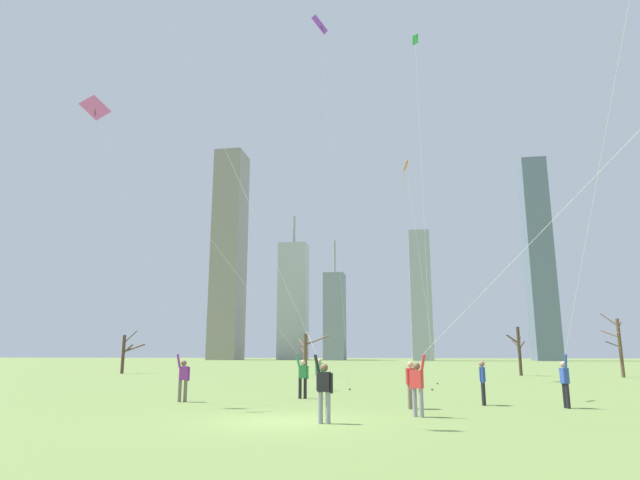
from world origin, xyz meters
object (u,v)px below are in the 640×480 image
bare_tree_rightmost (125,352)px  bare_tree_leftmost (306,353)px  kite_flyer_foreground_left_white (256,312)px  bystander_watching_nearby (411,382)px  kite_flyer_midfield_right_red (467,332)px  distant_kite_drifting_right_green (417,63)px  distant_kite_drifting_left_purple (322,48)px  kite_flyer_far_back_yellow (292,313)px  kite_flyer_midfield_center_teal (576,317)px  bystander_strolling_midfield (320,373)px  kite_flyer_foreground_right_pink (168,332)px  bystander_far_off_by_trees (483,380)px  bare_tree_left_of_center (619,345)px  bare_tree_center (519,349)px  distant_kite_high_overhead_orange (408,177)px

bare_tree_rightmost → bare_tree_leftmost: size_ratio=1.16×
kite_flyer_foreground_left_white → bystander_watching_nearby: size_ratio=12.02×
bare_tree_rightmost → bare_tree_leftmost: bearing=-6.5°
kite_flyer_midfield_right_red → distant_kite_drifting_right_green: 28.17m
kite_flyer_midfield_right_red → bare_tree_rightmost: 43.24m
distant_kite_drifting_left_purple → bare_tree_rightmost: bearing=133.4°
kite_flyer_far_back_yellow → bare_tree_rightmost: bearing=125.0°
distant_kite_drifting_left_purple → kite_flyer_midfield_center_teal: bearing=-26.2°
kite_flyer_midfield_center_teal → kite_flyer_far_back_yellow: size_ratio=0.87×
bystander_strolling_midfield → distant_kite_drifting_right_green: size_ratio=0.06×
kite_flyer_far_back_yellow → bare_tree_leftmost: 31.94m
kite_flyer_midfield_right_red → bystander_strolling_midfield: kite_flyer_midfield_right_red is taller
bystander_strolling_midfield → distant_kite_drifting_right_green: 23.69m
kite_flyer_midfield_center_teal → bare_tree_rightmost: kite_flyer_midfield_center_teal is taller
bare_tree_leftmost → bystander_watching_nearby: bearing=-71.9°
kite_flyer_midfield_center_teal → distant_kite_drifting_right_green: size_ratio=0.60×
distant_kite_drifting_left_purple → bare_tree_leftmost: bearing=102.5°
kite_flyer_foreground_right_pink → distant_kite_drifting_left_purple: distant_kite_drifting_left_purple is taller
kite_flyer_midfield_right_red → bystander_watching_nearby: size_ratio=9.69×
bystander_far_off_by_trees → bare_tree_rightmost: (-29.52, 27.26, 1.14)m
bare_tree_left_of_center → bare_tree_center: bearing=163.6°
kite_flyer_foreground_left_white → kite_flyer_midfield_right_red: 10.50m
distant_kite_drifting_right_green → bare_tree_leftmost: (-10.07, 10.65, -20.59)m
distant_kite_drifting_left_purple → bare_tree_center: bearing=61.8°
kite_flyer_foreground_left_white → bystander_strolling_midfield: bearing=71.4°
kite_flyer_far_back_yellow → bystander_watching_nearby: 6.02m
bystander_far_off_by_trees → distant_kite_drifting_right_green: 26.09m
kite_flyer_foreground_right_pink → kite_flyer_midfield_right_red: (11.18, -4.32, -0.23)m
bystander_far_off_by_trees → bystander_strolling_midfield: size_ratio=1.00×
bystander_watching_nearby → bare_tree_left_of_center: size_ratio=0.31×
distant_kite_drifting_left_purple → distant_kite_drifting_right_green: bearing=65.8°
bystander_far_off_by_trees → bare_tree_left_of_center: 29.64m
bare_tree_left_of_center → bystander_far_off_by_trees: bearing=-118.7°
distant_kite_drifting_right_green → bare_tree_rightmost: 37.04m
kite_flyer_foreground_left_white → bystander_watching_nearby: 7.68m
bystander_far_off_by_trees → bare_tree_leftmost: (-11.49, 25.19, 1.03)m
kite_flyer_midfield_right_red → bare_tree_leftmost: 32.21m
bystander_watching_nearby → distant_kite_drifting_right_green: (1.26, 16.27, 21.62)m
bare_tree_center → kite_flyer_midfield_center_teal: bearing=-97.3°
kite_flyer_foreground_left_white → kite_flyer_foreground_right_pink: (-3.01, -2.17, -0.91)m
bystander_watching_nearby → bystander_strolling_midfield: size_ratio=1.00×
bystander_watching_nearby → distant_kite_high_overhead_orange: distant_kite_high_overhead_orange is taller
bare_tree_leftmost → distant_kite_drifting_left_purple: bearing=-77.5°
bare_tree_rightmost → kite_flyer_far_back_yellow: bearing=-55.0°
bystander_watching_nearby → bare_tree_leftmost: size_ratio=0.46×
kite_flyer_midfield_center_teal → kite_flyer_midfield_right_red: size_ratio=0.98×
bystander_strolling_midfield → bare_tree_leftmost: (-4.17, 18.34, 1.03)m
distant_kite_high_overhead_orange → bare_tree_center: size_ratio=3.99×
kite_flyer_foreground_left_white → kite_flyer_far_back_yellow: kite_flyer_foreground_left_white is taller
bystander_far_off_by_trees → bare_tree_center: 28.97m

